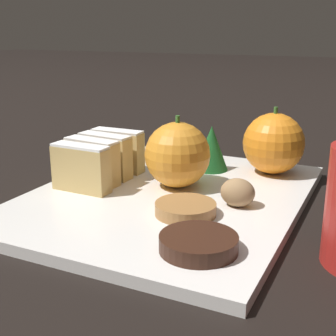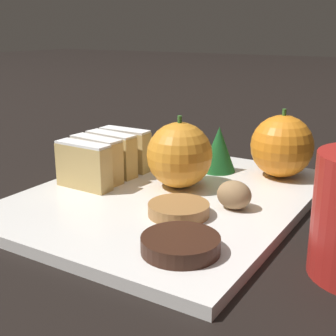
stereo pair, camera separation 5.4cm
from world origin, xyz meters
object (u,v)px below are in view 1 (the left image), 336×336
at_px(walnut, 238,192).
at_px(chocolate_cookie, 199,243).
at_px(orange_near, 274,143).
at_px(orange_far, 176,155).

bearing_deg(walnut, chocolate_cookie, -88.93).
distance_m(walnut, chocolate_cookie, 0.12).
bearing_deg(orange_near, chocolate_cookie, -90.59).
relative_size(orange_near, chocolate_cookie, 1.28).
bearing_deg(orange_near, orange_far, -131.74).
height_order(walnut, chocolate_cookie, walnut).
bearing_deg(chocolate_cookie, orange_far, 121.26).
relative_size(orange_far, walnut, 2.31).
xyz_separation_m(orange_far, chocolate_cookie, (0.09, -0.15, -0.03)).
bearing_deg(walnut, orange_near, 87.99).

